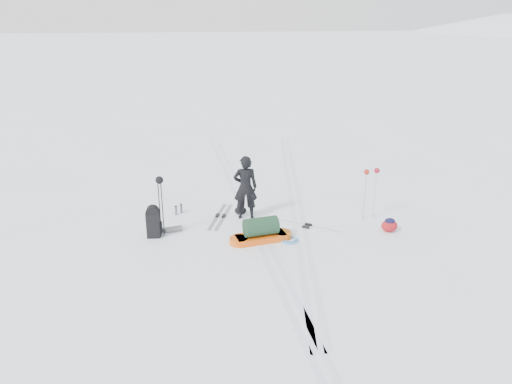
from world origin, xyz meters
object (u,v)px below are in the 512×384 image
pulk_sled (261,232)px  expedition_rucksack (156,222)px  ski_poles_black (160,187)px  skier (245,187)px

pulk_sled → expedition_rucksack: size_ratio=1.88×
ski_poles_black → skier: bearing=6.3°
expedition_rucksack → ski_poles_black: (0.16, 0.04, 0.89)m
skier → ski_poles_black: skier is taller
pulk_sled → expedition_rucksack: (-2.54, 0.58, 0.15)m
skier → expedition_rucksack: size_ratio=2.01×
skier → ski_poles_black: bearing=24.1°
pulk_sled → ski_poles_black: size_ratio=1.05×
skier → pulk_sled: size_ratio=1.07×
pulk_sled → expedition_rucksack: expedition_rucksack is taller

